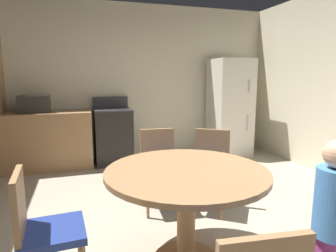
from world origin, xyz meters
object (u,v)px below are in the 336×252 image
at_px(oven_range, 113,135).
at_px(chair_northeast, 210,164).
at_px(chair_west, 41,227).
at_px(microwave, 34,104).
at_px(person_child, 332,223).
at_px(dining_table, 186,189).
at_px(chair_north, 159,164).
at_px(refrigerator, 230,107).

distance_m(oven_range, chair_northeast, 2.23).
bearing_deg(oven_range, chair_west, -104.91).
relative_size(oven_range, chair_west, 1.26).
distance_m(microwave, chair_northeast, 2.92).
relative_size(microwave, person_child, 0.40).
height_order(oven_range, person_child, oven_range).
height_order(chair_west, chair_northeast, same).
distance_m(chair_northeast, person_child, 1.53).
distance_m(dining_table, chair_west, 1.02).
height_order(chair_west, person_child, person_child).
xyz_separation_m(chair_north, person_child, (0.60, -1.71, 0.08)).
xyz_separation_m(oven_range, refrigerator, (2.15, -0.05, 0.41)).
xyz_separation_m(oven_range, microwave, (-1.18, -0.00, 0.56)).
relative_size(refrigerator, chair_west, 2.02).
xyz_separation_m(dining_table, person_child, (0.66, -0.70, -0.03)).
distance_m(chair_west, chair_northeast, 1.84).
xyz_separation_m(refrigerator, chair_northeast, (-1.34, -2.02, -0.38)).
distance_m(refrigerator, chair_west, 4.16).
bearing_deg(person_child, microwave, -13.80).
relative_size(refrigerator, chair_north, 2.02).
xyz_separation_m(dining_table, chair_west, (-1.02, -0.07, -0.10)).
bearing_deg(person_child, chair_northeast, -40.89).
height_order(microwave, chair_northeast, microwave).
height_order(microwave, person_child, microwave).
bearing_deg(person_child, refrigerator, -63.30).
height_order(chair_north, person_child, person_child).
relative_size(refrigerator, dining_table, 1.44).
xyz_separation_m(dining_table, chair_north, (0.07, 1.02, -0.10)).
distance_m(refrigerator, microwave, 3.33).
height_order(microwave, chair_north, microwave).
height_order(refrigerator, chair_north, refrigerator).
height_order(refrigerator, chair_west, refrigerator).
distance_m(microwave, dining_table, 3.25).
xyz_separation_m(chair_northeast, person_child, (0.08, -1.52, 0.08)).
height_order(chair_west, chair_north, same).
bearing_deg(chair_west, dining_table, 0.00).
xyz_separation_m(oven_range, chair_west, (-0.79, -2.97, 0.03)).
distance_m(oven_range, refrigerator, 2.19).
xyz_separation_m(microwave, dining_table, (1.40, -2.90, -0.43)).
height_order(dining_table, person_child, person_child).
relative_size(oven_range, dining_table, 0.90).
bearing_deg(oven_range, microwave, -179.82).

